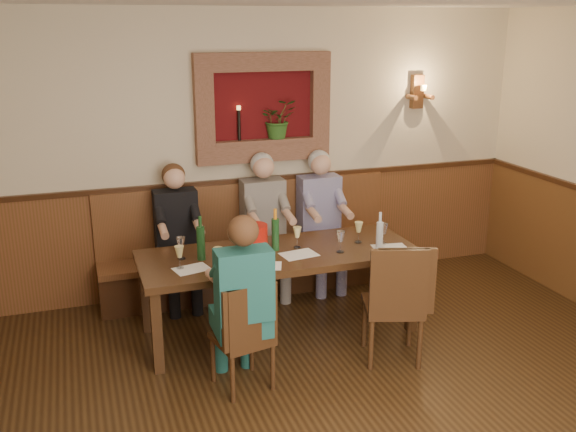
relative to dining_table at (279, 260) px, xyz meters
name	(u,v)px	position (x,y,z in m)	size (l,w,h in m)	color
room_shell	(382,167)	(0.00, -1.85, 1.21)	(6.04, 6.04, 2.82)	beige
wainscoting	(373,375)	(0.00, -1.85, -0.09)	(6.02, 6.02, 1.15)	brown
wall_niche	(267,112)	(0.24, 1.09, 1.13)	(1.36, 0.30, 1.06)	#500B0E
wall_sconce	(418,92)	(1.90, 1.08, 1.27)	(0.25, 0.20, 0.35)	brown
dining_table	(279,260)	(0.00, 0.00, 0.00)	(2.40, 0.90, 0.75)	#341E0F
bench	(250,261)	(0.00, 0.94, -0.35)	(3.00, 0.45, 1.11)	#381E0F
chair_near_left	(243,356)	(-0.54, -0.79, -0.42)	(0.46, 0.46, 0.88)	#341E0F
chair_near_right	(392,325)	(0.71, -0.77, -0.38)	(0.56, 0.56, 1.02)	#341E0F
person_bench_left	(179,249)	(-0.74, 0.84, -0.10)	(0.40, 0.50, 1.39)	black
person_bench_mid	(266,238)	(0.13, 0.84, -0.08)	(0.43, 0.52, 1.44)	#595551
person_bench_right	(322,232)	(0.73, 0.84, -0.09)	(0.42, 0.52, 1.43)	navy
person_chair_front	(242,317)	(-0.54, -0.78, -0.11)	(0.40, 0.49, 1.38)	#184956
spittoon_bucket	(254,240)	(-0.22, 0.00, 0.21)	(0.23, 0.23, 0.27)	#BA150B
wine_bottle_green_a	(275,233)	(-0.01, 0.06, 0.23)	(0.07, 0.07, 0.37)	#19471E
wine_bottle_green_b	(201,242)	(-0.67, 0.03, 0.23)	(0.09, 0.09, 0.38)	#19471E
water_bottle	(380,235)	(0.85, -0.22, 0.21)	(0.07, 0.07, 0.34)	silver
tasting_sheet_a	(192,269)	(-0.79, -0.16, 0.08)	(0.28, 0.20, 0.00)	white
tasting_sheet_b	(299,254)	(0.14, -0.12, 0.08)	(0.30, 0.22, 0.00)	white
tasting_sheet_c	(390,248)	(0.96, -0.22, 0.08)	(0.30, 0.21, 0.00)	white
tasting_sheet_d	(265,266)	(-0.21, -0.28, 0.08)	(0.27, 0.19, 0.00)	white
wine_glass_0	(180,257)	(-0.88, -0.12, 0.17)	(0.08, 0.08, 0.19)	#D8CD81
wine_glass_1	(181,248)	(-0.83, 0.10, 0.17)	(0.08, 0.08, 0.19)	white
wine_glass_2	(383,234)	(0.95, -0.10, 0.17)	(0.08, 0.08, 0.19)	white
wine_glass_3	(297,237)	(0.19, 0.05, 0.17)	(0.08, 0.08, 0.19)	#D8CD81
wine_glass_4	(358,232)	(0.76, 0.01, 0.17)	(0.08, 0.08, 0.19)	#D8CD81
wine_glass_5	(249,243)	(-0.26, 0.05, 0.17)	(0.08, 0.08, 0.19)	white
wine_glass_6	(218,259)	(-0.59, -0.25, 0.17)	(0.08, 0.08, 0.19)	#D8CD81
wine_glass_7	(340,242)	(0.50, -0.18, 0.17)	(0.08, 0.08, 0.19)	white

